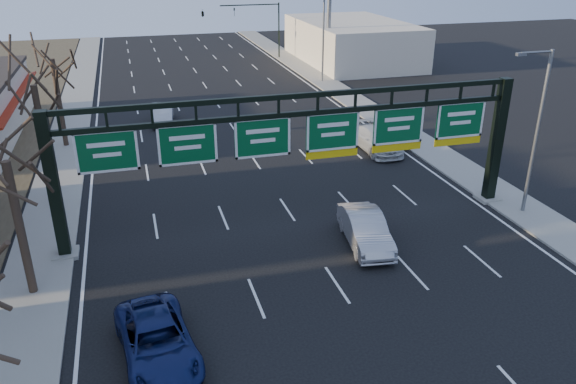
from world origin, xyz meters
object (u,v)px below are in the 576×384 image
object	(u,v)px
sign_gantry	(301,143)
car_silver_sedan	(365,230)
car_blue_suv	(157,341)
car_white_wagon	(376,140)

from	to	relation	value
sign_gantry	car_silver_sedan	bearing A→B (deg)	-50.27
car_blue_suv	car_white_wagon	world-z (taller)	car_white_wagon
sign_gantry	car_blue_suv	distance (m)	12.50
car_silver_sedan	car_white_wagon	xyz separation A→B (m)	(6.36, 12.74, -0.02)
car_blue_suv	car_white_wagon	xyz separation A→B (m)	(16.90, 18.50, 0.07)
car_blue_suv	car_silver_sedan	size ratio (longest dim) A/B	1.07
car_white_wagon	sign_gantry	bearing A→B (deg)	-132.13
sign_gantry	car_silver_sedan	world-z (taller)	sign_gantry
sign_gantry	car_silver_sedan	distance (m)	5.40
car_blue_suv	car_white_wagon	distance (m)	25.06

